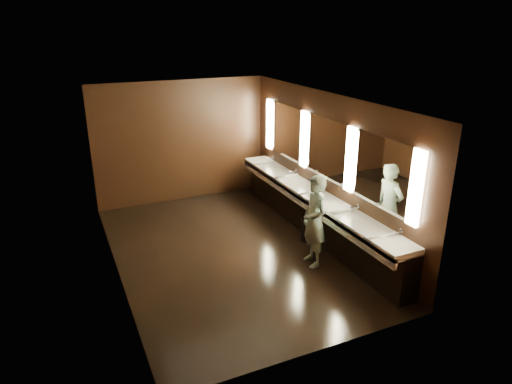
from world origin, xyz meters
TOP-DOWN VIEW (x-y plane):
  - floor at (0.00, 0.00)m, footprint 6.00×6.00m
  - ceiling at (0.00, 0.00)m, footprint 4.00×6.00m
  - wall_back at (0.00, 3.00)m, footprint 4.00×0.02m
  - wall_front at (0.00, -3.00)m, footprint 4.00×0.02m
  - wall_left at (-2.00, 0.00)m, footprint 0.02×6.00m
  - wall_right at (2.00, 0.00)m, footprint 0.02×6.00m
  - sink_counter at (1.79, 0.00)m, footprint 0.55×5.40m
  - mirror_band at (1.98, -0.00)m, footprint 0.06×5.03m
  - person at (1.17, -1.00)m, footprint 0.45×0.63m
  - trash_bin at (1.58, -0.19)m, footprint 0.34×0.34m

SIDE VIEW (x-z plane):
  - floor at x=0.00m, z-range 0.00..0.00m
  - trash_bin at x=1.58m, z-range 0.00..0.50m
  - sink_counter at x=1.79m, z-range -0.01..1.00m
  - person at x=1.17m, z-range 0.00..1.63m
  - wall_back at x=0.00m, z-range 0.00..2.80m
  - wall_front at x=0.00m, z-range 0.00..2.80m
  - wall_left at x=-2.00m, z-range 0.00..2.80m
  - wall_right at x=2.00m, z-range 0.00..2.80m
  - mirror_band at x=1.98m, z-range 1.17..2.32m
  - ceiling at x=0.00m, z-range 2.79..2.81m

